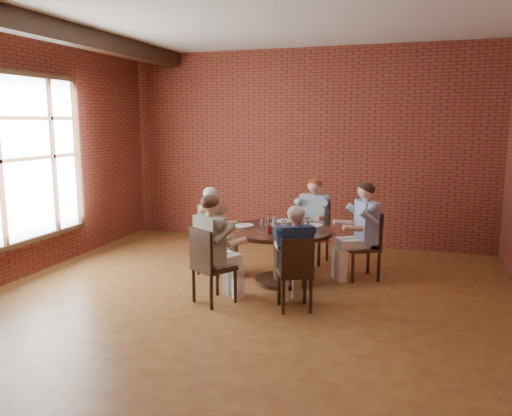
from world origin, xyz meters
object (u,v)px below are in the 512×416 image
(diner_a, at_px, (362,231))
(diner_c, at_px, (213,231))
(chair_d, at_px, (208,263))
(smartphone, at_px, (295,234))
(diner_e, at_px, (295,258))
(diner_b, at_px, (313,221))
(chair_c, at_px, (209,240))
(chair_a, at_px, (367,242))
(chair_e, at_px, (296,271))
(diner_d, at_px, (214,249))
(chair_b, at_px, (315,230))
(dining_table, at_px, (281,245))

(diner_a, distance_m, diner_c, 2.08)
(chair_d, height_order, smartphone, chair_d)
(diner_c, relative_size, diner_e, 1.02)
(diner_b, bearing_deg, diner_a, -26.03)
(diner_e, bearing_deg, diner_c, -59.57)
(diner_b, xyz_separation_m, chair_c, (-1.31, -0.98, -0.16))
(chair_a, relative_size, diner_e, 0.77)
(chair_a, xyz_separation_m, diner_a, (-0.08, -0.04, 0.16))
(chair_e, distance_m, smartphone, 0.74)
(chair_a, relative_size, diner_c, 0.76)
(chair_a, xyz_separation_m, diner_d, (-1.65, -1.53, 0.15))
(chair_d, bearing_deg, diner_d, -90.00)
(chair_c, xyz_separation_m, diner_d, (0.54, -1.10, 0.17))
(diner_a, height_order, diner_c, diner_a)
(chair_b, bearing_deg, diner_d, -99.67)
(chair_b, height_order, diner_e, diner_e)
(chair_c, bearing_deg, chair_d, -150.12)
(diner_d, height_order, chair_e, diner_d)
(chair_b, distance_m, chair_c, 1.70)
(diner_a, bearing_deg, diner_e, -50.92)
(chair_e, bearing_deg, diner_a, -135.66)
(chair_c, height_order, chair_e, chair_c)
(chair_e, bearing_deg, diner_b, -108.18)
(chair_a, distance_m, chair_c, 2.23)
(diner_a, relative_size, chair_c, 1.51)
(diner_a, height_order, diner_e, diner_a)
(smartphone, bearing_deg, diner_a, 27.68)
(chair_c, xyz_separation_m, chair_d, (0.50, -1.17, 0.02))
(chair_a, distance_m, chair_e, 1.65)
(chair_a, relative_size, chair_b, 1.03)
(diner_e, bearing_deg, chair_d, -15.90)
(diner_c, relative_size, chair_e, 1.42)
(chair_b, xyz_separation_m, chair_c, (-1.32, -1.06, -0.01))
(chair_d, distance_m, chair_e, 1.04)
(dining_table, height_order, chair_b, chair_b)
(chair_b, distance_m, smartphone, 1.50)
(dining_table, xyz_separation_m, diner_c, (-1.03, 0.13, 0.09))
(diner_d, height_order, diner_e, diner_d)
(diner_e, bearing_deg, dining_table, -90.00)
(chair_a, height_order, chair_e, chair_a)
(chair_a, bearing_deg, dining_table, -90.00)
(diner_c, relative_size, diner_d, 0.94)
(chair_e, bearing_deg, chair_c, -59.60)
(diner_c, bearing_deg, diner_d, -149.95)
(chair_a, height_order, diner_d, diner_d)
(chair_d, xyz_separation_m, diner_d, (0.04, 0.07, 0.15))
(diner_b, height_order, diner_d, diner_d)
(dining_table, xyz_separation_m, chair_b, (0.22, 1.20, -0.03))
(chair_a, relative_size, chair_c, 1.06)
(dining_table, relative_size, diner_c, 1.13)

